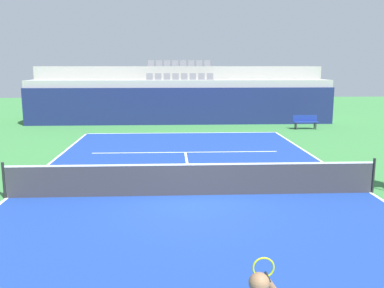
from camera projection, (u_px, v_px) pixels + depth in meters
ground_plane at (192, 196)px, 12.72m from camera, size 80.00×80.00×0.00m
court_surface at (192, 195)px, 12.72m from camera, size 11.00×24.00×0.01m
baseline_far at (182, 133)px, 24.45m from camera, size 11.00×0.10×0.00m
sideline_left at (7, 198)px, 12.45m from camera, size 0.10×24.00×0.00m
sideline_right at (370, 192)px, 12.98m from camera, size 0.10×24.00×0.00m
service_line_far at (185, 152)px, 19.00m from camera, size 8.26×0.10×0.00m
centre_service_line at (188, 169)px, 15.86m from camera, size 0.10×6.40×0.00m
back_wall at (181, 106)px, 27.76m from camera, size 20.25×0.30×2.41m
stands_tier_lower at (180, 101)px, 29.04m from camera, size 20.25×2.40×2.88m
stands_tier_upper at (179, 92)px, 31.31m from camera, size 20.25×2.40×3.78m
seating_row_lower at (180, 78)px, 28.85m from camera, size 4.57×0.44×0.44m
seating_row_upper at (179, 65)px, 31.04m from camera, size 4.57×0.44×0.44m
tennis_net at (192, 179)px, 12.62m from camera, size 11.08×0.08×1.07m
player_bench at (305, 121)px, 25.93m from camera, size 1.50×0.40×0.85m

